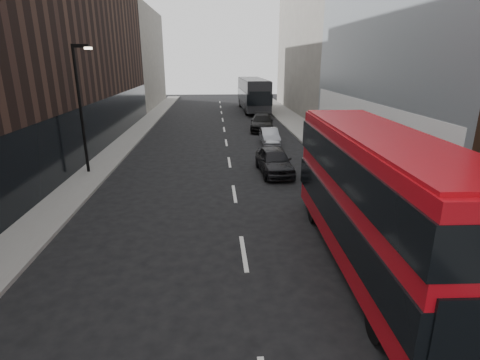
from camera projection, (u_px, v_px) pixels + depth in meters
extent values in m
cube|color=slate|center=(322.00, 143.00, 29.49)|extent=(3.00, 80.00, 0.15)
cube|color=slate|center=(122.00, 146.00, 28.48)|extent=(2.00, 80.00, 0.15)
cube|color=silver|center=(364.00, 129.00, 25.24)|extent=(0.35, 21.00, 3.80)
cube|color=#69635C|center=(316.00, 37.00, 45.05)|extent=(5.00, 24.00, 18.00)
cube|color=black|center=(85.00, 51.00, 30.88)|extent=(5.00, 24.00, 14.00)
cube|color=#69635C|center=(137.00, 58.00, 51.92)|extent=(5.00, 20.00, 13.00)
cylinder|color=black|center=(81.00, 111.00, 20.72)|extent=(0.16, 0.16, 7.00)
cube|color=black|center=(80.00, 46.00, 19.70)|extent=(0.90, 0.15, 0.18)
cube|color=#FFF2CC|center=(88.00, 48.00, 19.77)|extent=(0.35, 0.22, 0.12)
cube|color=#B70B15|center=(376.00, 198.00, 11.47)|extent=(2.79, 10.72, 3.87)
cube|color=black|center=(374.00, 217.00, 11.66)|extent=(2.91, 10.77, 1.06)
cube|color=black|center=(380.00, 166.00, 11.16)|extent=(2.91, 10.77, 1.06)
cube|color=black|center=(329.00, 166.00, 16.71)|extent=(2.06, 0.15, 1.35)
cube|color=#B70B15|center=(384.00, 134.00, 10.87)|extent=(2.68, 10.29, 0.12)
cylinder|color=black|center=(314.00, 211.00, 15.24)|extent=(0.32, 0.98, 0.97)
cylinder|color=black|center=(365.00, 210.00, 15.31)|extent=(0.32, 0.98, 0.97)
cylinder|color=black|center=(378.00, 323.00, 8.76)|extent=(0.32, 0.98, 0.97)
cylinder|color=black|center=(466.00, 321.00, 8.83)|extent=(0.32, 0.98, 0.97)
cube|color=black|center=(253.00, 93.00, 48.13)|extent=(3.09, 12.48, 3.50)
cube|color=black|center=(253.00, 95.00, 48.20)|extent=(3.21, 12.54, 1.24)
cube|color=black|center=(260.00, 99.00, 42.23)|extent=(2.40, 0.13, 1.58)
cube|color=black|center=(248.00, 90.00, 54.07)|extent=(2.40, 0.13, 1.58)
cube|color=black|center=(253.00, 79.00, 47.58)|extent=(2.96, 11.98, 0.12)
cylinder|color=black|center=(241.00, 103.00, 52.30)|extent=(0.36, 1.14, 1.13)
cylinder|color=black|center=(258.00, 103.00, 52.51)|extent=(0.36, 1.14, 1.13)
cylinder|color=black|center=(247.00, 110.00, 44.76)|extent=(0.36, 1.14, 1.13)
cylinder|color=black|center=(267.00, 110.00, 44.97)|extent=(0.36, 1.14, 1.13)
imported|color=black|center=(274.00, 161.00, 21.76)|extent=(2.00, 4.50, 1.50)
imported|color=gray|center=(269.00, 136.00, 29.46)|extent=(1.35, 3.73, 1.22)
imported|color=black|center=(262.00, 122.00, 35.05)|extent=(2.70, 5.31, 1.48)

